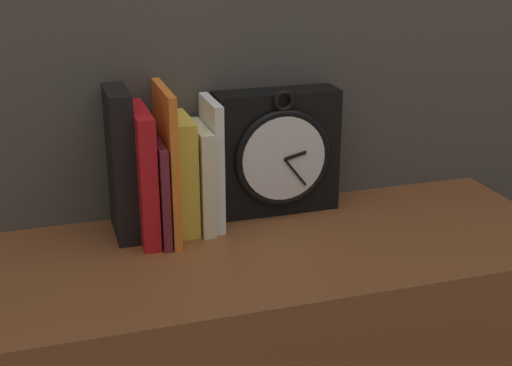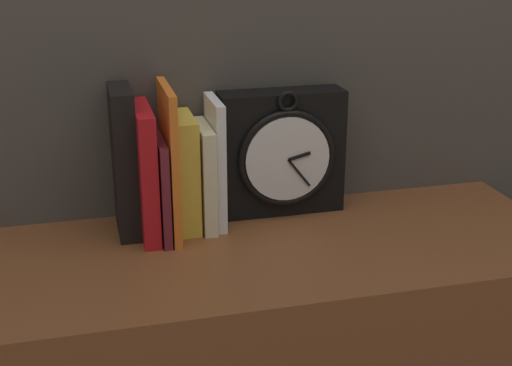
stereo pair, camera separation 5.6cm
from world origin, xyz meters
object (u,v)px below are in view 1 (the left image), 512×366
object	(u,v)px
book_slot5_cream	(201,177)
book_slot3_orange	(167,163)
book_slot1_red	(143,174)
book_slot4_yellow	(181,173)
clock	(277,152)
book_slot2_maroon	(158,187)
book_slot6_white	(212,163)
book_slot0_black	(121,164)

from	to	relation	value
book_slot5_cream	book_slot3_orange	bearing A→B (deg)	-165.24
book_slot1_red	book_slot4_yellow	world-z (taller)	book_slot1_red
clock	book_slot4_yellow	world-z (taller)	clock
clock	book_slot2_maroon	bearing A→B (deg)	-169.75
book_slot6_white	book_slot2_maroon	bearing A→B (deg)	-168.13
book_slot2_maroon	book_slot5_cream	bearing A→B (deg)	11.42
clock	book_slot4_yellow	bearing A→B (deg)	-173.23
clock	book_slot1_red	xyz separation A→B (m)	(-0.25, -0.04, -0.00)
book_slot4_yellow	book_slot5_cream	bearing A→B (deg)	-5.64
book_slot1_red	book_slot3_orange	xyz separation A→B (m)	(0.04, -0.00, 0.02)
clock	book_slot6_white	size ratio (longest dim) A/B	1.05
book_slot2_maroon	book_slot4_yellow	world-z (taller)	book_slot4_yellow
book_slot3_orange	book_slot4_yellow	distance (m)	0.04
book_slot2_maroon	book_slot3_orange	size ratio (longest dim) A/B	0.67
book_slot1_red	book_slot5_cream	distance (m)	0.11
clock	book_slot1_red	size ratio (longest dim) A/B	1.06
book_slot1_red	book_slot6_white	distance (m)	0.13
book_slot1_red	book_slot3_orange	bearing A→B (deg)	-4.41
book_slot1_red	book_slot5_cream	size ratio (longest dim) A/B	1.23
clock	book_slot5_cream	world-z (taller)	clock
book_slot4_yellow	book_slot6_white	world-z (taller)	book_slot6_white
book_slot5_cream	book_slot6_white	world-z (taller)	book_slot6_white
book_slot0_black	book_slot2_maroon	distance (m)	0.07
book_slot3_orange	clock	bearing A→B (deg)	11.15
book_slot0_black	book_slot2_maroon	bearing A→B (deg)	-19.91
clock	book_slot6_white	xyz separation A→B (m)	(-0.13, -0.02, -0.00)
book_slot4_yellow	book_slot6_white	xyz separation A→B (m)	(0.06, 0.00, 0.01)
book_slot1_red	book_slot4_yellow	distance (m)	0.07
book_slot1_red	book_slot4_yellow	size ratio (longest dim) A/B	1.12
book_slot2_maroon	book_slot6_white	xyz separation A→B (m)	(0.10, 0.02, 0.03)
book_slot2_maroon	book_slot5_cream	distance (m)	0.08
book_slot2_maroon	book_slot0_black	bearing A→B (deg)	160.09
book_slot4_yellow	book_slot5_cream	xyz separation A→B (m)	(0.03, -0.00, -0.01)
book_slot0_black	book_slot6_white	world-z (taller)	book_slot0_black
book_slot2_maroon	book_slot6_white	size ratio (longest dim) A/B	0.77
book_slot4_yellow	book_slot5_cream	world-z (taller)	book_slot4_yellow
book_slot3_orange	book_slot4_yellow	xyz separation A→B (m)	(0.03, 0.02, -0.03)
book_slot0_black	book_slot6_white	bearing A→B (deg)	0.19
clock	book_slot3_orange	world-z (taller)	book_slot3_orange
book_slot2_maroon	book_slot6_white	distance (m)	0.11
book_slot6_white	book_slot0_black	bearing A→B (deg)	-179.81
book_slot2_maroon	book_slot5_cream	world-z (taller)	book_slot5_cream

